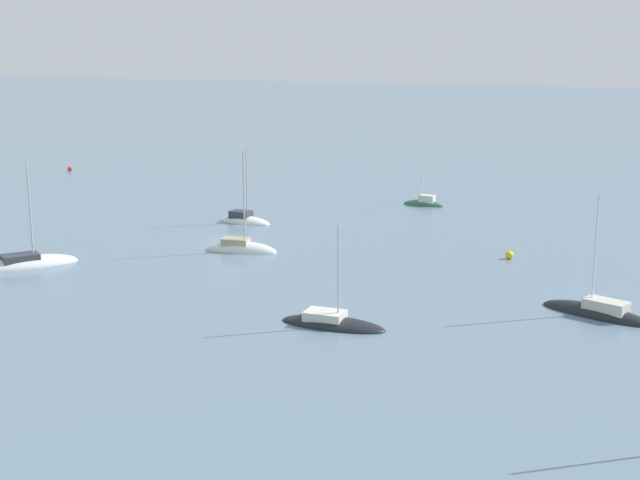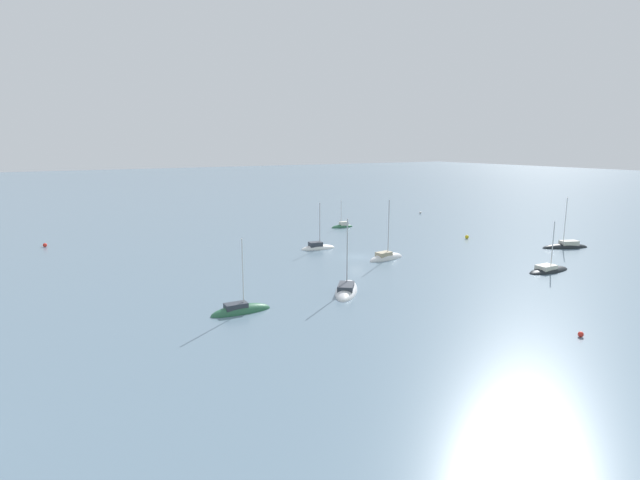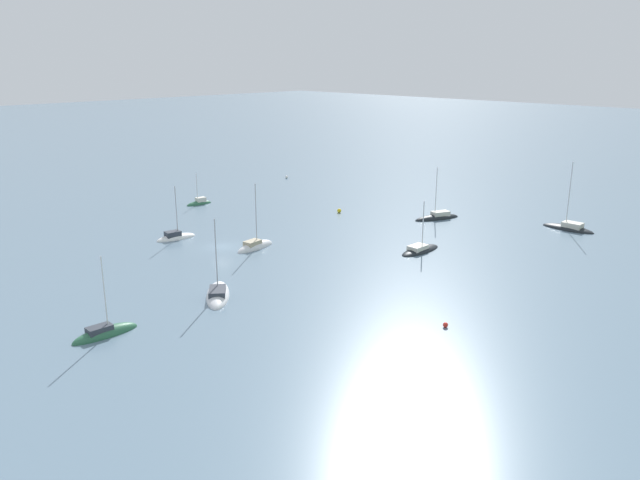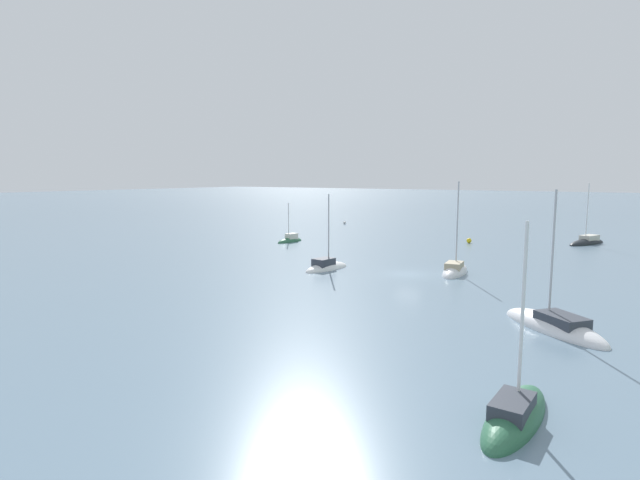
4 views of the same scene
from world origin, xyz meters
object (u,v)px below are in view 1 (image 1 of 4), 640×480
(sailboat_0, at_px, (597,314))
(sailboat_6, at_px, (241,250))
(sailboat_2, at_px, (424,204))
(sailboat_3, at_px, (332,324))
(mooring_buoy_1, at_px, (509,255))
(sailboat_7, at_px, (28,265))
(sailboat_1, at_px, (245,221))
(mooring_buoy_2, at_px, (70,169))

(sailboat_0, bearing_deg, sailboat_6, 6.60)
(sailboat_0, relative_size, sailboat_2, 1.48)
(sailboat_3, xyz_separation_m, mooring_buoy_1, (-8.36, -23.16, 0.26))
(sailboat_2, distance_m, sailboat_3, 46.03)
(sailboat_3, relative_size, sailboat_7, 0.78)
(sailboat_1, relative_size, sailboat_3, 1.12)
(sailboat_1, distance_m, sailboat_7, 25.15)
(sailboat_0, height_order, mooring_buoy_1, sailboat_0)
(sailboat_1, relative_size, mooring_buoy_1, 11.97)
(sailboat_1, distance_m, mooring_buoy_1, 29.47)
(sailboat_2, distance_m, sailboat_7, 46.79)
(sailboat_2, distance_m, mooring_buoy_2, 56.25)
(sailboat_2, bearing_deg, sailboat_1, 51.75)
(sailboat_2, xyz_separation_m, mooring_buoy_2, (55.56, -8.77, 0.20))
(sailboat_3, distance_m, sailboat_6, 23.10)
(sailboat_1, distance_m, sailboat_2, 22.46)
(sailboat_1, bearing_deg, mooring_buoy_2, 156.32)
(sailboat_6, relative_size, sailboat_7, 1.04)
(sailboat_0, xyz_separation_m, sailboat_2, (21.74, -37.09, 0.02))
(sailboat_0, relative_size, sailboat_1, 1.10)
(sailboat_1, bearing_deg, sailboat_7, -103.76)
(sailboat_1, height_order, mooring_buoy_1, sailboat_1)
(sailboat_0, xyz_separation_m, sailboat_6, (31.88, -8.79, -0.02))
(sailboat_6, xyz_separation_m, sailboat_7, (14.75, 11.31, -0.01))
(mooring_buoy_1, bearing_deg, sailboat_7, 23.99)
(sailboat_0, bearing_deg, sailboat_2, -37.62)
(sailboat_0, height_order, sailboat_7, sailboat_7)
(sailboat_0, relative_size, sailboat_6, 0.93)
(mooring_buoy_1, bearing_deg, sailboat_6, 13.66)
(sailboat_0, bearing_deg, sailboat_1, -7.20)
(sailboat_0, height_order, mooring_buoy_2, sailboat_0)
(sailboat_3, xyz_separation_m, mooring_buoy_2, (60.56, -54.52, 0.25))
(sailboat_2, height_order, mooring_buoy_1, sailboat_2)
(sailboat_2, relative_size, sailboat_3, 0.83)
(sailboat_0, xyz_separation_m, sailboat_1, (37.18, -20.78, 0.01))
(sailboat_1, distance_m, mooring_buoy_2, 47.32)
(sailboat_0, distance_m, sailboat_7, 46.70)
(sailboat_2, relative_size, mooring_buoy_1, 8.92)
(mooring_buoy_1, bearing_deg, sailboat_2, -59.42)
(sailboat_0, relative_size, mooring_buoy_1, 13.19)
(sailboat_7, bearing_deg, sailboat_3, -62.73)
(sailboat_6, distance_m, mooring_buoy_2, 58.63)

